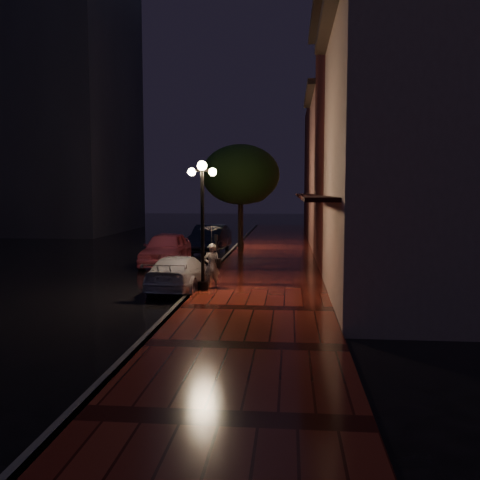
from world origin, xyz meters
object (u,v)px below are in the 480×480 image
at_px(silver_car, 180,273).
at_px(woman_with_umbrella, 212,247).
at_px(pink_car, 166,249).
at_px(parking_meter, 216,249).
at_px(streetlamp_far, 241,206).
at_px(navy_car, 210,239).
at_px(street_tree, 241,177).
at_px(streetlamp_near, 202,217).

bearing_deg(silver_car, woman_with_umbrella, 162.88).
xyz_separation_m(pink_car, parking_meter, (2.67, -2.30, 0.28)).
height_order(streetlamp_far, navy_car, streetlamp_far).
relative_size(street_tree, parking_meter, 3.86).
bearing_deg(navy_car, woman_with_umbrella, -76.74).
bearing_deg(street_tree, streetlamp_far, 94.91).
bearing_deg(silver_car, street_tree, -93.47).
distance_m(streetlamp_near, woman_with_umbrella, 1.11).
bearing_deg(parking_meter, pink_car, 148.01).
bearing_deg(streetlamp_near, street_tree, 88.65).
relative_size(streetlamp_far, woman_with_umbrella, 1.98).
distance_m(streetlamp_near, streetlamp_far, 14.00).
xyz_separation_m(silver_car, parking_meter, (0.75, 3.79, 0.45)).
relative_size(streetlamp_far, pink_car, 0.94).
xyz_separation_m(streetlamp_near, silver_car, (-0.95, 0.82, -1.99)).
height_order(streetlamp_far, woman_with_umbrella, streetlamp_far).
distance_m(streetlamp_far, street_tree, 3.44).
bearing_deg(pink_car, streetlamp_near, -67.39).
height_order(pink_car, silver_car, pink_car).
relative_size(streetlamp_near, parking_meter, 2.87).
height_order(streetlamp_far, silver_car, streetlamp_far).
distance_m(pink_car, parking_meter, 3.54).
height_order(navy_car, parking_meter, parking_meter).
bearing_deg(navy_car, parking_meter, -75.22).
xyz_separation_m(navy_car, parking_meter, (1.42, -7.72, 0.28)).
distance_m(street_tree, navy_car, 4.16).
height_order(street_tree, silver_car, street_tree).
bearing_deg(streetlamp_near, parking_meter, 92.49).
height_order(navy_car, silver_car, navy_car).
height_order(silver_car, parking_meter, parking_meter).
bearing_deg(parking_meter, street_tree, 94.57).
distance_m(streetlamp_far, silver_car, 13.37).
bearing_deg(navy_car, pink_car, -98.66).
relative_size(navy_car, woman_with_umbrella, 2.18).
distance_m(woman_with_umbrella, parking_meter, 4.29).
relative_size(streetlamp_near, woman_with_umbrella, 1.98).
bearing_deg(navy_car, streetlamp_far, 50.32).
bearing_deg(pink_car, parking_meter, -40.67).
distance_m(silver_car, woman_with_umbrella, 1.61).
relative_size(streetlamp_near, navy_car, 0.91).
bearing_deg(streetlamp_far, streetlamp_near, -90.00).
height_order(pink_car, navy_car, navy_car).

